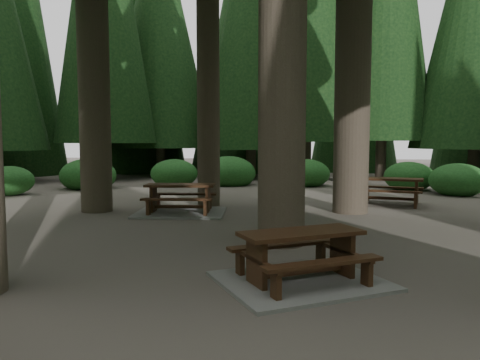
# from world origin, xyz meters

# --- Properties ---
(ground) EXTENTS (80.00, 80.00, 0.00)m
(ground) POSITION_xyz_m (0.00, 0.00, 0.00)
(ground) COLOR #4D463E
(ground) RESTS_ON ground
(picnic_table_a) EXTENTS (2.61, 2.49, 0.69)m
(picnic_table_a) POSITION_xyz_m (1.17, -2.08, 0.22)
(picnic_table_a) COLOR gray
(picnic_table_a) RESTS_ON ground
(picnic_table_c) EXTENTS (2.40, 2.05, 0.76)m
(picnic_table_c) POSITION_xyz_m (-1.91, 3.41, 0.25)
(picnic_table_c) COLOR gray
(picnic_table_c) RESTS_ON ground
(picnic_table_d) EXTENTS (2.09, 1.84, 0.77)m
(picnic_table_d) POSITION_xyz_m (3.70, 5.88, 0.51)
(picnic_table_d) COLOR #301D0E
(picnic_table_d) RESTS_ON ground
(shrub_ring) EXTENTS (23.86, 24.64, 1.49)m
(shrub_ring) POSITION_xyz_m (0.70, 0.75, 0.40)
(shrub_ring) COLOR #1F4F1B
(shrub_ring) RESTS_ON ground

